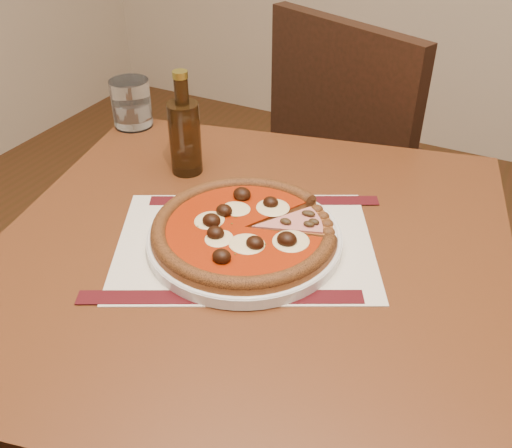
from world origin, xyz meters
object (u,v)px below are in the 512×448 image
(pizza, at_px, (244,229))
(water_glass, at_px, (131,103))
(chair_far, at_px, (360,164))
(table, at_px, (251,294))
(bottle, at_px, (185,134))
(plate, at_px, (245,239))

(pizza, distance_m, water_glass, 0.50)
(water_glass, bearing_deg, pizza, -33.11)
(chair_far, distance_m, water_glass, 0.65)
(table, height_order, pizza, pizza)
(water_glass, height_order, bottle, bottle)
(chair_far, xyz_separation_m, pizza, (0.02, -0.71, 0.25))
(table, relative_size, plate, 3.14)
(pizza, relative_size, bottle, 1.47)
(chair_far, relative_size, water_glass, 9.16)
(chair_far, height_order, plate, chair_far)
(table, distance_m, chair_far, 0.72)
(table, height_order, water_glass, water_glass)
(table, height_order, plate, plate)
(table, height_order, bottle, bottle)
(chair_far, height_order, bottle, bottle)
(table, bearing_deg, bottle, 144.09)
(table, distance_m, pizza, 0.13)
(chair_far, bearing_deg, bottle, 93.56)
(plate, bearing_deg, water_glass, 146.94)
(pizza, height_order, bottle, bottle)
(water_glass, bearing_deg, table, -32.47)
(chair_far, relative_size, bottle, 4.77)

